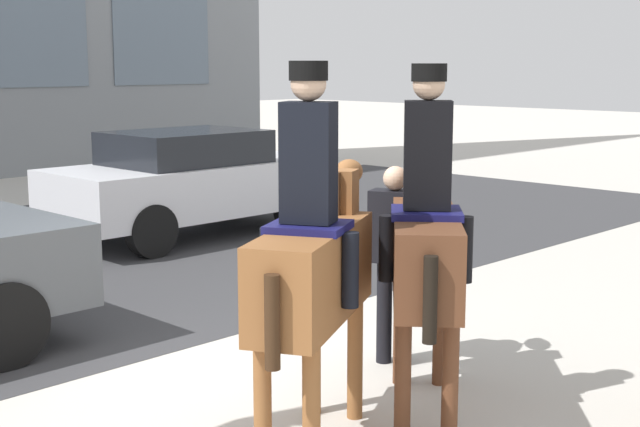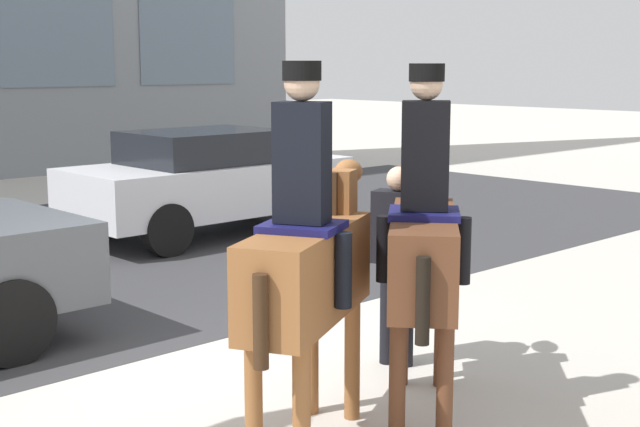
# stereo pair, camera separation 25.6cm
# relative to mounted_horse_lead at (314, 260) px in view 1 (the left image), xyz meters

# --- Properties ---
(ground_plane) EXTENTS (80.00, 80.00, 0.00)m
(ground_plane) POSITION_rel_mounted_horse_lead_xyz_m (0.47, 1.69, -1.24)
(ground_plane) COLOR beige
(mounted_horse_lead) EXTENTS (1.72, 1.11, 2.50)m
(mounted_horse_lead) POSITION_rel_mounted_horse_lead_xyz_m (0.00, 0.00, 0.00)
(mounted_horse_lead) COLOR brown
(mounted_horse_lead) RESTS_ON ground_plane
(mounted_horse_companion) EXTENTS (1.69, 1.50, 2.48)m
(mounted_horse_companion) POSITION_rel_mounted_horse_lead_xyz_m (0.96, -0.16, -0.00)
(mounted_horse_companion) COLOR #59331E
(mounted_horse_companion) RESTS_ON ground_plane
(pedestrian_bystander) EXTENTS (0.78, 0.68, 1.66)m
(pedestrian_bystander) POSITION_rel_mounted_horse_lead_xyz_m (1.58, 0.63, -0.26)
(pedestrian_bystander) COLOR black
(pedestrian_bystander) RESTS_ON ground_plane
(street_car_far_lane) EXTENTS (4.15, 1.85, 1.54)m
(street_car_far_lane) POSITION_rel_mounted_horse_lead_xyz_m (3.84, 6.33, -0.43)
(street_car_far_lane) COLOR silver
(street_car_far_lane) RESTS_ON ground_plane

